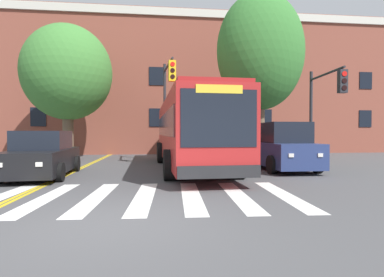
% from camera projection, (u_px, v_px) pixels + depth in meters
% --- Properties ---
extents(ground_plane, '(120.00, 120.00, 0.00)m').
position_uv_depth(ground_plane, '(106.00, 223.00, 5.52)').
color(ground_plane, '#4C4C4F').
extents(crosswalk, '(9.38, 4.42, 0.01)m').
position_uv_depth(crosswalk, '(120.00, 197.00, 7.78)').
color(crosswalk, white).
rests_on(crosswalk, ground).
extents(lane_line_yellow_inner, '(0.12, 36.00, 0.01)m').
position_uv_depth(lane_line_yellow_inner, '(106.00, 156.00, 21.38)').
color(lane_line_yellow_inner, gold).
rests_on(lane_line_yellow_inner, ground).
extents(lane_line_yellow_outer, '(0.12, 36.00, 0.01)m').
position_uv_depth(lane_line_yellow_outer, '(109.00, 156.00, 21.40)').
color(lane_line_yellow_outer, gold).
rests_on(lane_line_yellow_outer, ground).
extents(city_bus, '(3.21, 11.79, 3.29)m').
position_uv_depth(city_bus, '(190.00, 131.00, 14.24)').
color(city_bus, '#B22323').
rests_on(city_bus, ground).
extents(car_black_near_lane, '(2.39, 4.65, 1.74)m').
position_uv_depth(car_black_near_lane, '(43.00, 156.00, 11.42)').
color(car_black_near_lane, black).
rests_on(car_black_near_lane, ground).
extents(car_navy_far_lane, '(2.20, 4.82, 2.13)m').
position_uv_depth(car_navy_far_lane, '(280.00, 147.00, 13.69)').
color(car_navy_far_lane, navy).
rests_on(car_navy_far_lane, ground).
extents(traffic_light_near_corner, '(0.45, 3.28, 4.92)m').
position_uv_depth(traffic_light_near_corner, '(324.00, 99.00, 14.56)').
color(traffic_light_near_corner, '#28282D').
rests_on(traffic_light_near_corner, ground).
extents(traffic_light_overhead, '(0.56, 3.24, 5.68)m').
position_uv_depth(traffic_light_overhead, '(168.00, 93.00, 16.22)').
color(traffic_light_overhead, '#28282D').
rests_on(traffic_light_overhead, ground).
extents(street_tree_curbside_large, '(6.14, 5.68, 9.70)m').
position_uv_depth(street_tree_curbside_large, '(260.00, 52.00, 17.19)').
color(street_tree_curbside_large, brown).
rests_on(street_tree_curbside_large, ground).
extents(street_tree_curbside_small, '(6.99, 6.99, 8.21)m').
position_uv_depth(street_tree_curbside_small, '(68.00, 73.00, 18.18)').
color(street_tree_curbside_small, brown).
rests_on(street_tree_curbside_small, ground).
extents(building_facade, '(43.33, 8.27, 11.35)m').
position_uv_depth(building_facade, '(157.00, 88.00, 27.02)').
color(building_facade, brown).
rests_on(building_facade, ground).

